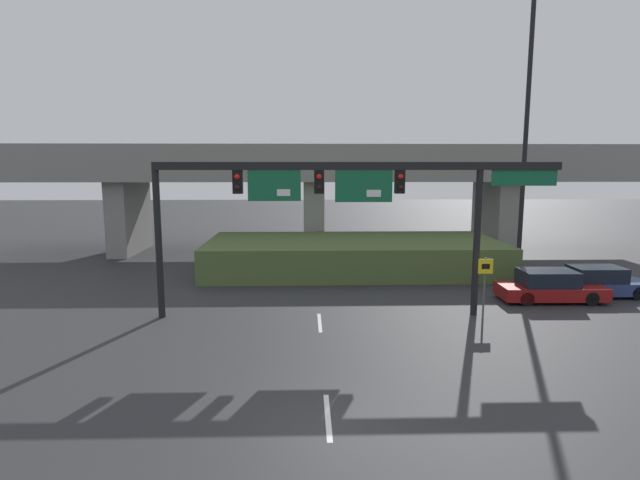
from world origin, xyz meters
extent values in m
plane|color=#2D2D30|center=(0.00, 0.00, 0.00)|extent=(160.00, 160.00, 0.00)
cube|color=silver|center=(0.00, 0.60, 0.00)|extent=(0.14, 2.40, 0.01)
cube|color=silver|center=(0.00, 8.17, 0.00)|extent=(0.14, 2.40, 0.01)
cube|color=silver|center=(0.00, 15.75, 0.00)|extent=(0.14, 2.40, 0.01)
cube|color=silver|center=(0.00, 23.32, 0.00)|extent=(0.14, 2.40, 0.01)
cube|color=silver|center=(0.00, 30.89, 0.00)|extent=(0.14, 2.40, 0.01)
cylinder|color=black|center=(-6.56, 9.10, 3.20)|extent=(0.28, 0.28, 6.40)
cylinder|color=black|center=(6.56, 9.10, 3.20)|extent=(0.28, 0.28, 6.40)
cube|color=black|center=(1.64, 9.10, 6.24)|extent=(16.39, 0.32, 0.32)
cube|color=black|center=(-3.28, 9.10, 5.61)|extent=(0.40, 0.28, 0.95)
sphere|color=red|center=(-3.28, 8.93, 5.82)|extent=(0.22, 0.22, 0.22)
sphere|color=black|center=(-3.28, 8.93, 5.39)|extent=(0.22, 0.22, 0.22)
cube|color=black|center=(0.00, 9.10, 5.61)|extent=(0.40, 0.28, 0.95)
sphere|color=red|center=(0.00, 8.93, 5.82)|extent=(0.22, 0.22, 0.22)
sphere|color=black|center=(0.00, 8.93, 5.39)|extent=(0.22, 0.22, 0.22)
cube|color=black|center=(3.28, 9.10, 5.61)|extent=(0.40, 0.28, 0.95)
sphere|color=red|center=(3.28, 8.93, 5.82)|extent=(0.22, 0.22, 0.22)
sphere|color=black|center=(3.28, 8.93, 5.39)|extent=(0.22, 0.22, 0.22)
cube|color=#115B38|center=(-1.80, 9.00, 5.46)|extent=(2.13, 0.08, 1.24)
cube|color=white|center=(-1.43, 8.95, 5.18)|extent=(0.53, 0.03, 0.27)
cube|color=#115B38|center=(1.80, 9.00, 5.44)|extent=(2.31, 0.08, 1.29)
cube|color=white|center=(2.21, 8.95, 5.15)|extent=(0.58, 0.03, 0.28)
cube|color=#115B38|center=(8.36, 9.04, 5.76)|extent=(2.68, 0.07, 0.64)
cylinder|color=#4C4C4C|center=(6.73, 8.48, 1.28)|extent=(0.08, 0.08, 2.57)
cube|color=yellow|center=(6.73, 8.44, 2.22)|extent=(0.60, 0.03, 0.60)
cube|color=black|center=(6.73, 8.42, 2.22)|extent=(0.33, 0.01, 0.21)
cylinder|color=black|center=(10.98, 15.12, 7.97)|extent=(0.24, 0.24, 15.93)
cube|color=gray|center=(0.00, 25.06, 5.95)|extent=(46.97, 7.09, 1.57)
cube|color=gray|center=(0.00, 21.72, 7.19)|extent=(46.97, 0.40, 0.90)
cube|color=gray|center=(-13.31, 25.06, 2.58)|extent=(1.40, 5.67, 5.17)
cube|color=gray|center=(0.00, 25.06, 2.58)|extent=(1.40, 5.67, 5.17)
cube|color=gray|center=(13.31, 25.06, 2.58)|extent=(1.40, 5.67, 5.17)
cube|color=#4C6033|center=(2.28, 18.17, 0.93)|extent=(17.23, 7.55, 1.86)
cube|color=maroon|center=(10.85, 11.13, 0.46)|extent=(4.76, 1.95, 0.60)
cube|color=black|center=(10.66, 11.13, 1.11)|extent=(2.49, 1.72, 0.70)
cylinder|color=black|center=(12.33, 11.92, 0.32)|extent=(0.64, 0.23, 0.64)
cylinder|color=black|center=(12.30, 10.28, 0.32)|extent=(0.64, 0.23, 0.64)
cylinder|color=black|center=(9.40, 11.98, 0.32)|extent=(0.64, 0.23, 0.64)
cylinder|color=black|center=(9.37, 10.34, 0.32)|extent=(0.64, 0.23, 0.64)
cube|color=navy|center=(13.65, 11.98, 0.45)|extent=(4.54, 1.83, 0.59)
cube|color=black|center=(13.47, 11.98, 1.09)|extent=(2.37, 1.62, 0.69)
cylinder|color=black|center=(15.06, 12.73, 0.32)|extent=(0.64, 0.23, 0.64)
cylinder|color=black|center=(15.04, 11.19, 0.32)|extent=(0.64, 0.23, 0.64)
cylinder|color=black|center=(12.26, 12.77, 0.32)|extent=(0.64, 0.23, 0.64)
cylinder|color=black|center=(12.24, 11.22, 0.32)|extent=(0.64, 0.23, 0.64)
camera|label=1|loc=(-0.52, -11.15, 6.28)|focal=28.00mm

